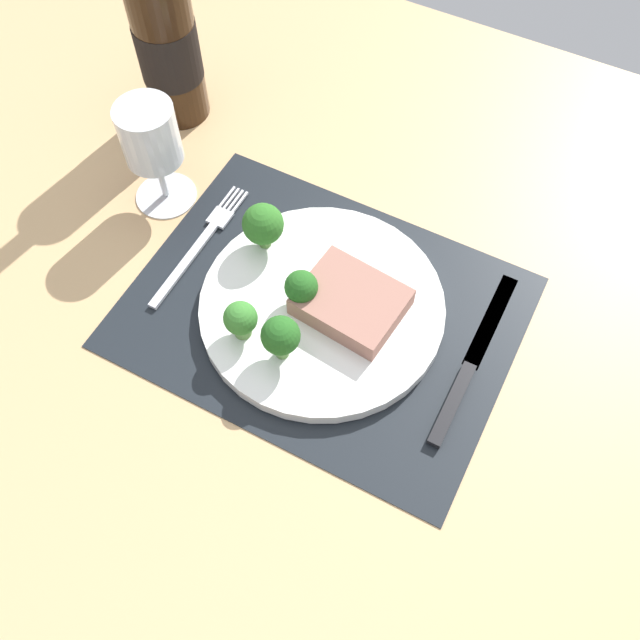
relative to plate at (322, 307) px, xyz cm
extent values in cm
cube|color=tan|center=(0.00, 0.00, -2.60)|extent=(140.00, 110.00, 3.00)
cube|color=black|center=(0.00, 0.00, -0.95)|extent=(41.92, 31.93, 0.30)
cylinder|color=white|center=(0.00, 0.00, 0.00)|extent=(26.94, 26.94, 1.60)
cube|color=#9E6B5B|center=(3.05, 0.88, 2.08)|extent=(11.60, 9.83, 2.56)
cylinder|color=#6B994C|center=(-2.02, -0.89, 1.54)|extent=(1.95, 1.95, 1.47)
sphere|color=#235B1E|center=(-2.02, -0.89, 3.81)|extent=(3.62, 3.62, 3.62)
cylinder|color=#5B8942|center=(-9.51, 4.08, 1.62)|extent=(1.42, 1.42, 1.65)
sphere|color=#2D6B23|center=(-9.51, 4.08, 4.44)|extent=(4.68, 4.68, 4.68)
cylinder|color=#5B8942|center=(-5.71, -7.17, 1.54)|extent=(1.86, 1.86, 1.48)
sphere|color=#387A2D|center=(-5.71, -7.17, 3.81)|extent=(3.60, 3.60, 3.60)
cylinder|color=#5B8942|center=(-0.79, -7.44, 1.88)|extent=(1.42, 1.42, 2.15)
sphere|color=#235B1E|center=(-0.79, -7.44, 4.68)|extent=(4.06, 4.06, 4.06)
cube|color=silver|center=(-16.86, -2.00, -0.55)|extent=(1.00, 13.00, 0.50)
cube|color=silver|center=(-16.86, 5.80, -0.55)|extent=(2.40, 2.60, 0.40)
cube|color=silver|center=(-17.76, 8.90, -0.55)|extent=(0.30, 3.60, 0.35)
cube|color=silver|center=(-17.16, 8.90, -0.55)|extent=(0.30, 3.60, 0.35)
cube|color=silver|center=(-16.56, 8.90, -0.55)|extent=(0.30, 3.60, 0.35)
cube|color=silver|center=(-15.96, 8.90, -0.55)|extent=(0.30, 3.60, 0.35)
cube|color=black|center=(17.06, -3.90, -0.40)|extent=(1.40, 10.00, 0.80)
cube|color=silver|center=(17.06, 7.60, -0.65)|extent=(1.80, 13.00, 0.30)
cylinder|color=#331E0F|center=(-31.46, 19.42, 9.63)|extent=(7.61, 7.61, 21.46)
cylinder|color=black|center=(-31.46, 19.42, 8.56)|extent=(7.76, 7.76, 7.51)
cylinder|color=silver|center=(-24.81, 5.98, -0.90)|extent=(7.47, 7.47, 0.40)
cylinder|color=silver|center=(-24.81, 5.98, 2.50)|extent=(0.80, 0.80, 6.41)
cylinder|color=silver|center=(-24.81, 5.98, 9.26)|extent=(6.67, 6.67, 7.10)
cylinder|color=#560C19|center=(-24.81, 5.98, 6.97)|extent=(5.87, 5.87, 2.53)
camera|label=1|loc=(18.53, -35.80, 65.33)|focal=39.21mm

